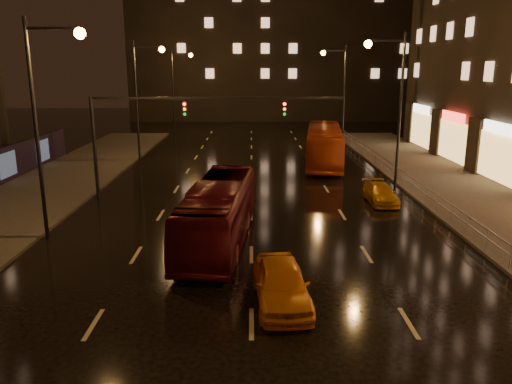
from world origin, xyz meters
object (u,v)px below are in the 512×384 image
bus_red (219,212)px  taxi_near (281,284)px  taxi_far (380,193)px  bus_curb (324,146)px

bus_red → taxi_near: (2.52, -6.32, -0.68)m
taxi_near → taxi_far: (6.69, 13.16, -0.19)m
bus_red → taxi_near: bearing=-62.8°
bus_curb → taxi_far: bearing=-74.3°
bus_curb → taxi_far: size_ratio=3.04×
bus_red → taxi_far: 11.50m
bus_curb → taxi_near: size_ratio=2.66×
bus_curb → taxi_near: 25.49m
taxi_near → taxi_far: bearing=59.4°
bus_red → bus_curb: bearing=73.5°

